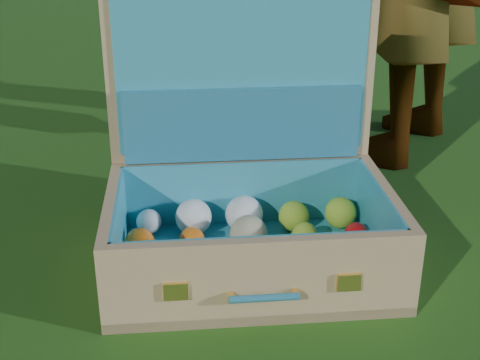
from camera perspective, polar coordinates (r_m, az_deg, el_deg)
name	(u,v)px	position (r m, az deg, el deg)	size (l,w,h in m)	color
ground	(368,299)	(1.41, 10.87, -9.98)	(60.00, 60.00, 0.00)	#215114
stray_ball	(149,297)	(1.34, -7.75, -9.89)	(0.07, 0.07, 0.07)	teal
suitcase	(248,188)	(1.47, 0.72, -0.69)	(0.69, 0.56, 0.59)	tan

